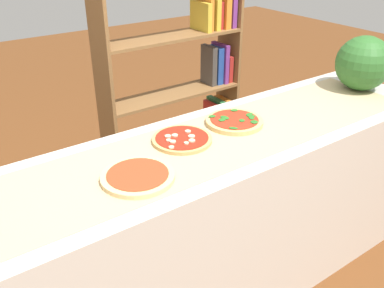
{
  "coord_description": "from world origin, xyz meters",
  "views": [
    {
      "loc": [
        -0.88,
        -1.24,
        1.71
      ],
      "look_at": [
        0.0,
        0.0,
        0.9
      ],
      "focal_mm": 39.2,
      "sensor_mm": 36.0,
      "label": 1
    }
  ],
  "objects_px": {
    "pizza_spinach_2": "(234,121)",
    "pizza_mushroom_1": "(182,139)",
    "watermelon": "(363,63)",
    "pizza_plain_0": "(138,176)",
    "bookshelf": "(189,87)"
  },
  "relations": [
    {
      "from": "pizza_spinach_2",
      "to": "watermelon",
      "type": "relative_size",
      "value": 0.9
    },
    {
      "from": "watermelon",
      "to": "bookshelf",
      "type": "distance_m",
      "value": 1.05
    },
    {
      "from": "pizza_plain_0",
      "to": "watermelon",
      "type": "relative_size",
      "value": 0.92
    },
    {
      "from": "pizza_mushroom_1",
      "to": "bookshelf",
      "type": "height_order",
      "value": "bookshelf"
    },
    {
      "from": "pizza_plain_0",
      "to": "watermelon",
      "type": "xyz_separation_m",
      "value": [
        1.45,
        0.11,
        0.14
      ]
    },
    {
      "from": "pizza_plain_0",
      "to": "pizza_spinach_2",
      "type": "distance_m",
      "value": 0.61
    },
    {
      "from": "pizza_mushroom_1",
      "to": "watermelon",
      "type": "height_order",
      "value": "watermelon"
    },
    {
      "from": "pizza_spinach_2",
      "to": "pizza_mushroom_1",
      "type": "bearing_deg",
      "value": -178.86
    },
    {
      "from": "bookshelf",
      "to": "pizza_spinach_2",
      "type": "bearing_deg",
      "value": -110.77
    },
    {
      "from": "pizza_spinach_2",
      "to": "bookshelf",
      "type": "relative_size",
      "value": 0.18
    },
    {
      "from": "watermelon",
      "to": "pizza_spinach_2",
      "type": "bearing_deg",
      "value": 176.59
    },
    {
      "from": "pizza_plain_0",
      "to": "watermelon",
      "type": "height_order",
      "value": "watermelon"
    },
    {
      "from": "pizza_spinach_2",
      "to": "bookshelf",
      "type": "xyz_separation_m",
      "value": [
        0.3,
        0.8,
        -0.14
      ]
    },
    {
      "from": "watermelon",
      "to": "bookshelf",
      "type": "height_order",
      "value": "bookshelf"
    },
    {
      "from": "pizza_spinach_2",
      "to": "pizza_plain_0",
      "type": "bearing_deg",
      "value": -165.14
    }
  ]
}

